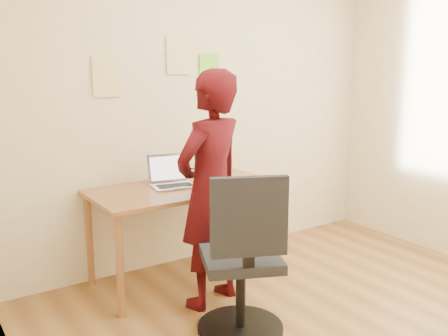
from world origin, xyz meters
TOP-DOWN VIEW (x-y plane):
  - room at (0.00, 0.00)m, footprint 3.58×3.58m
  - desk at (-0.41, 1.38)m, footprint 1.40×0.70m
  - laptop at (-0.47, 1.46)m, footprint 0.36×0.33m
  - paper_sheet at (-0.08, 1.25)m, footprint 0.23×0.32m
  - phone at (-0.26, 1.19)m, footprint 0.10×0.12m
  - wall_note_left at (-0.85, 1.74)m, footprint 0.21×0.00m
  - wall_note_mid at (-0.24, 1.74)m, footprint 0.21×0.00m
  - wall_note_right at (0.04, 1.74)m, footprint 0.18×0.00m
  - office_chair at (-0.53, 0.45)m, footprint 0.60×0.61m
  - person at (-0.45, 0.94)m, footprint 0.68×0.55m

SIDE VIEW (x-z plane):
  - office_chair at x=-0.53m, z-range -0.08..0.97m
  - desk at x=-0.41m, z-range 0.28..1.02m
  - paper_sheet at x=-0.08m, z-range 0.74..0.74m
  - phone at x=-0.26m, z-range 0.74..0.75m
  - laptop at x=-0.47m, z-range 0.68..0.90m
  - person at x=-0.45m, z-range 0.00..1.62m
  - room at x=0.00m, z-range -0.04..2.74m
  - wall_note_left at x=-0.85m, z-range 1.41..1.71m
  - wall_note_right at x=0.04m, z-range 1.49..1.73m
  - wall_note_mid at x=-0.24m, z-range 1.56..1.86m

